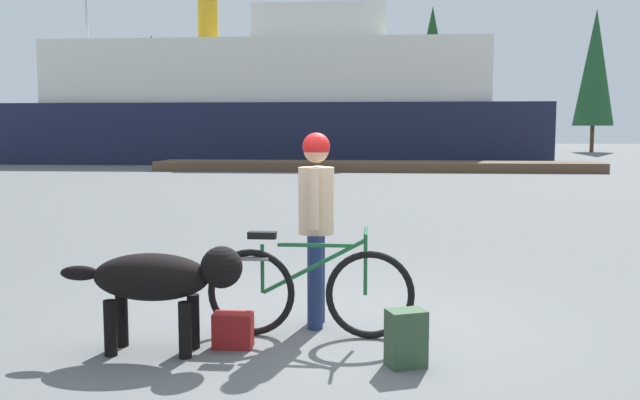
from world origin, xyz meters
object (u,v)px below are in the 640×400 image
dog (162,279)px  backpack (406,338)px  person_cyclist (316,210)px  sailboat_moored (91,153)px  ferry_boat (273,106)px  handbag_pannier (233,330)px  bicycle (309,291)px

dog → backpack: 1.97m
person_cyclist → sailboat_moored: 32.03m
dog → sailboat_moored: (-13.31, 29.44, -0.09)m
ferry_boat → sailboat_moored: (-9.17, -2.60, -2.53)m
handbag_pannier → bicycle: bearing=30.3°
bicycle → dog: size_ratio=1.20×
backpack → ferry_boat: size_ratio=0.02×
ferry_boat → sailboat_moored: bearing=-164.1°
backpack → handbag_pannier: size_ratio=1.35×
dog → handbag_pannier: (0.53, 0.16, -0.45)m
person_cyclist → backpack: (0.77, -1.02, -0.84)m
ferry_boat → sailboat_moored: size_ratio=3.06×
sailboat_moored → person_cyclist: bearing=-63.2°
bicycle → dog: 1.24m
sailboat_moored → dog: bearing=-65.7°
handbag_pannier → ferry_boat: ferry_boat is taller
person_cyclist → sailboat_moored: (-14.46, 28.58, -0.55)m
person_cyclist → backpack: 1.53m
handbag_pannier → ferry_boat: 32.35m
dog → ferry_boat: bearing=97.4°
person_cyclist → handbag_pannier: (-0.62, -0.70, -0.91)m
bicycle → dog: bicycle is taller
backpack → ferry_boat: (-6.06, 32.20, 2.82)m
bicycle → sailboat_moored: size_ratio=0.19×
handbag_pannier → ferry_boat: (-4.67, 31.88, 2.89)m
bicycle → person_cyclist: bearing=84.8°
bicycle → ferry_boat: 32.08m
person_cyclist → dog: bearing=-143.2°
backpack → handbag_pannier: (-1.39, 0.32, -0.07)m
handbag_pannier → backpack: bearing=-13.0°
ferry_boat → dog: bearing=-82.6°
bicycle → dog: bearing=-155.6°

